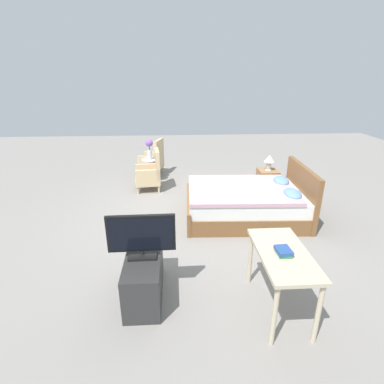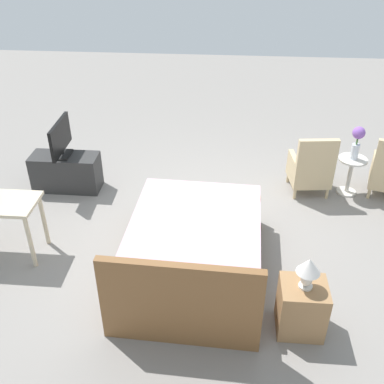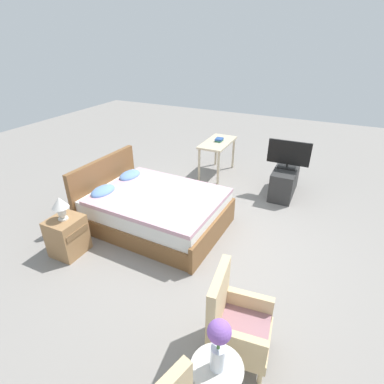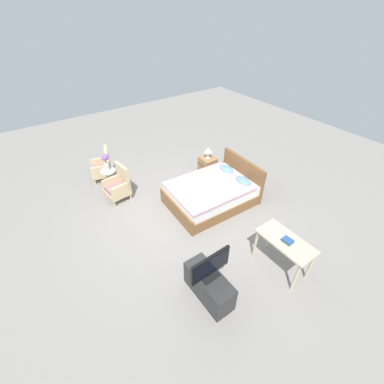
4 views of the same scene
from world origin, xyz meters
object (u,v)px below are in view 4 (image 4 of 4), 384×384
(vanity_desk, at_px, (285,244))
(book_stack, at_px, (288,241))
(armchair_by_window_left, at_px, (103,167))
(side_table, at_px, (109,177))
(tv_flatscreen, at_px, (210,266))
(armchair_by_window_right, at_px, (119,186))
(bed, at_px, (213,193))
(table_lamp, at_px, (208,151))
(nightstand, at_px, (207,166))
(tv_stand, at_px, (209,286))
(flower_vase, at_px, (106,161))

(vanity_desk, xyz_separation_m, book_stack, (0.03, -0.02, 0.14))
(armchair_by_window_left, relative_size, side_table, 1.65)
(tv_flatscreen, bearing_deg, armchair_by_window_right, -177.17)
(bed, distance_m, table_lamp, 1.38)
(nightstand, bearing_deg, side_table, -111.01)
(tv_flatscreen, height_order, book_stack, tv_flatscreen)
(nightstand, relative_size, vanity_desk, 0.53)
(nightstand, relative_size, tv_flatscreen, 0.73)
(tv_flatscreen, xyz_separation_m, book_stack, (0.35, 1.48, -0.03))
(armchair_by_window_left, distance_m, book_stack, 5.25)
(nightstand, height_order, table_lamp, table_lamp)
(table_lamp, bearing_deg, bed, -32.34)
(bed, height_order, tv_stand, bed)
(armchair_by_window_left, xyz_separation_m, side_table, (0.55, -0.03, -0.02))
(flower_vase, bearing_deg, armchair_by_window_right, 3.31)
(book_stack, bearing_deg, nightstand, 165.36)
(flower_vase, distance_m, vanity_desk, 4.70)
(book_stack, bearing_deg, side_table, -159.14)
(armchair_by_window_right, relative_size, book_stack, 4.85)
(side_table, bearing_deg, bed, 42.07)
(armchair_by_window_left, relative_size, tv_stand, 0.96)
(armchair_by_window_right, xyz_separation_m, nightstand, (0.43, 2.54, -0.10))
(armchair_by_window_right, height_order, flower_vase, flower_vase)
(nightstand, xyz_separation_m, vanity_desk, (3.39, -0.88, 0.35))
(armchair_by_window_left, height_order, table_lamp, armchair_by_window_left)
(armchair_by_window_left, xyz_separation_m, flower_vase, (0.55, -0.03, 0.48))
(table_lamp, xyz_separation_m, tv_flatscreen, (3.08, -2.37, 0.04))
(armchair_by_window_right, relative_size, nightstand, 1.67)
(side_table, bearing_deg, armchair_by_window_left, 176.85)
(armchair_by_window_right, relative_size, tv_stand, 0.96)
(tv_flatscreen, distance_m, book_stack, 1.52)
(tv_stand, bearing_deg, bed, 139.71)
(armchair_by_window_left, bearing_deg, side_table, -3.15)
(armchair_by_window_right, distance_m, table_lamp, 2.61)
(bed, bearing_deg, tv_flatscreen, -40.25)
(armchair_by_window_left, height_order, book_stack, armchair_by_window_left)
(armchair_by_window_right, distance_m, side_table, 0.56)
(side_table, bearing_deg, book_stack, 20.86)
(nightstand, relative_size, tv_stand, 0.57)
(nightstand, bearing_deg, vanity_desk, -14.49)
(side_table, relative_size, tv_flatscreen, 0.74)
(armchair_by_window_left, relative_size, table_lamp, 2.79)
(armchair_by_window_left, xyz_separation_m, table_lamp, (1.54, 2.55, 0.39))
(flower_vase, xyz_separation_m, nightstand, (0.99, 2.58, -0.58))
(armchair_by_window_right, xyz_separation_m, table_lamp, (0.43, 2.55, 0.39))
(armchair_by_window_left, bearing_deg, table_lamp, 58.84)
(bed, relative_size, armchair_by_window_right, 2.33)
(armchair_by_window_left, bearing_deg, nightstand, 58.83)
(tv_stand, xyz_separation_m, book_stack, (0.35, 1.48, 0.50))
(bed, relative_size, side_table, 3.85)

